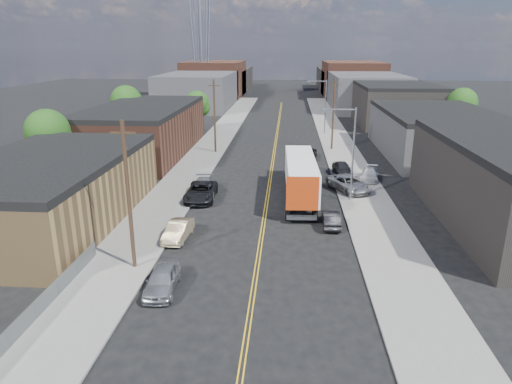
# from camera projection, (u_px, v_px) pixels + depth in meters

# --- Properties ---
(ground) EXTENTS (260.00, 260.00, 0.00)m
(ground) POSITION_uv_depth(u_px,v_px,m) (277.00, 134.00, 77.67)
(ground) COLOR black
(ground) RESTS_ON ground
(centerline) EXTENTS (0.32, 120.00, 0.01)m
(centerline) POSITION_uv_depth(u_px,v_px,m) (274.00, 154.00, 63.42)
(centerline) COLOR gold
(centerline) RESTS_ON ground
(sidewalk_left) EXTENTS (5.00, 140.00, 0.15)m
(sidewalk_left) POSITION_uv_depth(u_px,v_px,m) (206.00, 152.00, 64.04)
(sidewalk_left) COLOR slate
(sidewalk_left) RESTS_ON ground
(sidewalk_right) EXTENTS (5.00, 140.00, 0.15)m
(sidewalk_right) POSITION_uv_depth(u_px,v_px,m) (343.00, 154.00, 62.75)
(sidewalk_right) COLOR slate
(sidewalk_right) RESTS_ON ground
(warehouse_tan) EXTENTS (12.00, 22.00, 5.60)m
(warehouse_tan) POSITION_uv_depth(u_px,v_px,m) (49.00, 190.00, 38.14)
(warehouse_tan) COLOR olive
(warehouse_tan) RESTS_ON ground
(warehouse_brown) EXTENTS (12.00, 26.00, 6.60)m
(warehouse_brown) POSITION_uv_depth(u_px,v_px,m) (143.00, 130.00, 62.68)
(warehouse_brown) COLOR #4A281D
(warehouse_brown) RESTS_ON ground
(industrial_right_b) EXTENTS (14.00, 24.00, 6.10)m
(industrial_right_b) POSITION_uv_depth(u_px,v_px,m) (436.00, 133.00, 61.95)
(industrial_right_b) COLOR #323234
(industrial_right_b) RESTS_ON ground
(industrial_right_c) EXTENTS (14.00, 22.00, 7.60)m
(industrial_right_c) POSITION_uv_depth(u_px,v_px,m) (395.00, 104.00, 86.41)
(industrial_right_c) COLOR black
(industrial_right_c) RESTS_ON ground
(skyline_left_a) EXTENTS (16.00, 30.00, 8.00)m
(skyline_left_a) POSITION_uv_depth(u_px,v_px,m) (199.00, 90.00, 111.04)
(skyline_left_a) COLOR #323234
(skyline_left_a) RESTS_ON ground
(skyline_right_a) EXTENTS (16.00, 30.00, 8.00)m
(skyline_right_a) POSITION_uv_depth(u_px,v_px,m) (365.00, 91.00, 108.33)
(skyline_right_a) COLOR #323234
(skyline_right_a) RESTS_ON ground
(skyline_left_b) EXTENTS (16.00, 26.00, 10.00)m
(skyline_left_b) POSITION_uv_depth(u_px,v_px,m) (215.00, 79.00, 134.48)
(skyline_left_b) COLOR #4A281D
(skyline_left_b) RESTS_ON ground
(skyline_right_b) EXTENTS (16.00, 26.00, 10.00)m
(skyline_right_b) POSITION_uv_depth(u_px,v_px,m) (352.00, 80.00, 131.77)
(skyline_right_b) COLOR #4A281D
(skyline_right_b) RESTS_ON ground
(skyline_left_c) EXTENTS (16.00, 40.00, 7.00)m
(skyline_left_c) POSITION_uv_depth(u_px,v_px,m) (224.00, 79.00, 153.94)
(skyline_left_c) COLOR black
(skyline_left_c) RESTS_ON ground
(skyline_right_c) EXTENTS (16.00, 40.00, 7.00)m
(skyline_right_c) POSITION_uv_depth(u_px,v_px,m) (344.00, 80.00, 151.22)
(skyline_right_c) COLOR black
(skyline_right_c) RESTS_ON ground
(streetlight_near) EXTENTS (3.39, 0.25, 9.00)m
(streetlight_near) POSITION_uv_depth(u_px,v_px,m) (349.00, 147.00, 42.28)
(streetlight_near) COLOR gray
(streetlight_near) RESTS_ON ground
(streetlight_far) EXTENTS (3.39, 0.25, 9.00)m
(streetlight_far) POSITION_uv_depth(u_px,v_px,m) (323.00, 103.00, 75.52)
(streetlight_far) COLOR gray
(streetlight_far) RESTS_ON ground
(utility_pole_left_near) EXTENTS (1.60, 0.26, 10.00)m
(utility_pole_left_near) POSITION_uv_depth(u_px,v_px,m) (129.00, 196.00, 29.17)
(utility_pole_left_near) COLOR black
(utility_pole_left_near) RESTS_ON ground
(utility_pole_left_far) EXTENTS (1.60, 0.26, 10.00)m
(utility_pole_left_far) POSITION_uv_depth(u_px,v_px,m) (215.00, 116.00, 62.41)
(utility_pole_left_far) COLOR black
(utility_pole_left_far) RESTS_ON ground
(utility_pole_right) EXTENTS (1.60, 0.26, 10.00)m
(utility_pole_right) POSITION_uv_depth(u_px,v_px,m) (333.00, 114.00, 64.14)
(utility_pole_right) COLOR black
(utility_pole_right) RESTS_ON ground
(chainlink_fence) EXTENTS (0.05, 16.00, 1.22)m
(chainlink_fence) POSITION_uv_depth(u_px,v_px,m) (35.00, 311.00, 24.59)
(chainlink_fence) COLOR slate
(chainlink_fence) RESTS_ON ground
(tree_left_near) EXTENTS (4.85, 4.76, 7.91)m
(tree_left_near) POSITION_uv_depth(u_px,v_px,m) (48.00, 134.00, 49.22)
(tree_left_near) COLOR black
(tree_left_near) RESTS_ON ground
(tree_left_mid) EXTENTS (5.10, 5.04, 8.37)m
(tree_left_mid) POSITION_uv_depth(u_px,v_px,m) (127.00, 104.00, 72.87)
(tree_left_mid) COLOR black
(tree_left_mid) RESTS_ON ground
(tree_left_far) EXTENTS (4.35, 4.20, 6.97)m
(tree_left_far) POSITION_uv_depth(u_px,v_px,m) (197.00, 105.00, 79.12)
(tree_left_far) COLOR black
(tree_left_far) RESTS_ON ground
(tree_right_far) EXTENTS (4.85, 4.76, 7.91)m
(tree_right_far) POSITION_uv_depth(u_px,v_px,m) (462.00, 105.00, 74.05)
(tree_right_far) COLOR black
(tree_right_far) RESTS_ON ground
(semi_truck) EXTENTS (3.06, 15.79, 4.12)m
(semi_truck) POSITION_uv_depth(u_px,v_px,m) (300.00, 173.00, 45.02)
(semi_truck) COLOR silver
(semi_truck) RESTS_ON ground
(car_left_a) EXTENTS (1.96, 4.44, 1.49)m
(car_left_a) POSITION_uv_depth(u_px,v_px,m) (162.00, 280.00, 27.70)
(car_left_a) COLOR #9DA0A2
(car_left_a) RESTS_ON ground
(car_left_b) EXTENTS (1.79, 4.34, 1.40)m
(car_left_b) POSITION_uv_depth(u_px,v_px,m) (178.00, 230.00, 35.18)
(car_left_b) COLOR #998564
(car_left_b) RESTS_ON ground
(car_left_c) EXTENTS (2.90, 5.97, 1.64)m
(car_left_c) POSITION_uv_depth(u_px,v_px,m) (201.00, 192.00, 44.17)
(car_left_c) COLOR black
(car_left_c) RESTS_ON ground
(car_left_d) EXTENTS (2.83, 5.54, 1.54)m
(car_left_d) POSITION_uv_depth(u_px,v_px,m) (204.00, 188.00, 45.57)
(car_left_d) COLOR #A5A7AA
(car_left_d) RESTS_ON ground
(car_right_oncoming) EXTENTS (1.38, 3.91, 1.29)m
(car_right_oncoming) POSITION_uv_depth(u_px,v_px,m) (331.00, 219.00, 37.68)
(car_right_oncoming) COLOR black
(car_right_oncoming) RESTS_ON ground
(car_right_lot_a) EXTENTS (4.81, 6.06, 1.53)m
(car_right_lot_a) POSITION_uv_depth(u_px,v_px,m) (349.00, 183.00, 46.44)
(car_right_lot_a) COLOR gray
(car_right_lot_a) RESTS_ON sidewalk_right
(car_right_lot_b) EXTENTS (2.65, 4.68, 1.28)m
(car_right_lot_b) POSITION_uv_depth(u_px,v_px,m) (370.00, 174.00, 50.33)
(car_right_lot_b) COLOR #B7B7B7
(car_right_lot_b) RESTS_ON sidewalk_right
(car_right_lot_c) EXTENTS (2.31, 4.59, 1.50)m
(car_right_lot_c) POSITION_uv_depth(u_px,v_px,m) (342.00, 169.00, 52.14)
(car_right_lot_c) COLOR black
(car_right_lot_c) RESTS_ON sidewalk_right
(car_ahead_truck) EXTENTS (2.85, 5.11, 1.35)m
(car_ahead_truck) POSITION_uv_depth(u_px,v_px,m) (307.00, 154.00, 60.06)
(car_ahead_truck) COLOR black
(car_ahead_truck) RESTS_ON ground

